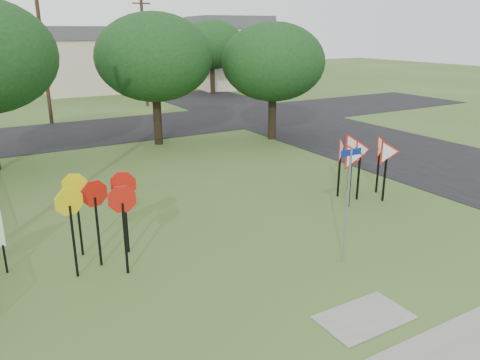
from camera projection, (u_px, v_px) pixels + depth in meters
name	position (u px, v px, depth m)	size (l,w,h in m)	color
ground	(297.00, 270.00, 12.01)	(140.00, 140.00, 0.00)	#365620
street_right	(361.00, 141.00, 25.99)	(8.00, 50.00, 0.02)	black
street_far	(98.00, 131.00, 28.43)	(60.00, 8.00, 0.02)	black
curb_pad	(364.00, 317.00, 10.03)	(2.00, 1.20, 0.02)	gray
street_name_sign	(348.00, 200.00, 11.91)	(0.64, 0.06, 3.10)	gray
stop_sign_cluster	(98.00, 201.00, 11.82)	(2.21, 1.90, 2.35)	black
yield_sign_cluster	(362.00, 152.00, 16.70)	(2.96, 1.67, 2.33)	black
far_pole_a	(43.00, 51.00, 29.34)	(1.40, 0.24, 9.00)	#3C2B1B
far_pole_b	(144.00, 50.00, 36.55)	(1.40, 0.24, 8.50)	#3C2B1B
house_mid	(84.00, 59.00, 45.82)	(8.40, 8.40, 6.20)	beige
house_right	(229.00, 52.00, 49.11)	(8.30, 8.30, 7.20)	beige
tree_near_mid	(154.00, 57.00, 23.89)	(6.00, 6.00, 6.80)	black
tree_near_right	(273.00, 62.00, 25.23)	(5.60, 5.60, 6.33)	black
tree_far_right	(212.00, 45.00, 43.63)	(6.00, 6.00, 6.80)	black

